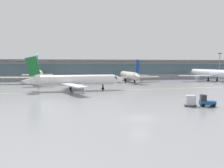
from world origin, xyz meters
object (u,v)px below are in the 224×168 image
(baggage_tug, at_px, (206,101))
(gate_airplane_1, at_px, (38,75))
(gate_airplane_2, at_px, (129,75))
(cargo_dolly_lead, at_px, (190,100))
(apron_light_mast_1, at_px, (219,64))
(taxiing_regional_jet, at_px, (76,80))
(gate_airplane_3, at_px, (211,73))

(baggage_tug, bearing_deg, gate_airplane_1, 139.71)
(gate_airplane_2, relative_size, cargo_dolly_lead, 11.28)
(baggage_tug, height_order, apron_light_mast_1, apron_light_mast_1)
(gate_airplane_1, distance_m, cargo_dolly_lead, 64.35)
(taxiing_regional_jet, bearing_deg, gate_airplane_1, 112.64)
(baggage_tug, xyz_separation_m, apron_light_mast_1, (53.40, 68.13, 6.39))
(gate_airplane_2, relative_size, baggage_tug, 9.68)
(gate_airplane_3, bearing_deg, apron_light_mast_1, -49.72)
(taxiing_regional_jet, bearing_deg, gate_airplane_2, 45.94)
(gate_airplane_3, relative_size, baggage_tug, 11.56)
(gate_airplane_3, height_order, apron_light_mast_1, apron_light_mast_1)
(baggage_tug, bearing_deg, gate_airplane_3, 72.56)
(gate_airplane_2, distance_m, apron_light_mast_1, 53.54)
(gate_airplane_1, height_order, baggage_tug, gate_airplane_1)
(gate_airplane_2, height_order, cargo_dolly_lead, gate_airplane_2)
(baggage_tug, distance_m, cargo_dolly_lead, 2.71)
(cargo_dolly_lead, bearing_deg, gate_airplane_3, 70.37)
(cargo_dolly_lead, height_order, apron_light_mast_1, apron_light_mast_1)
(gate_airplane_3, xyz_separation_m, taxiing_regional_jet, (-60.12, -25.33, -0.44))
(gate_airplane_1, distance_m, taxiing_regional_jet, 30.72)
(cargo_dolly_lead, xyz_separation_m, apron_light_mast_1, (55.97, 67.29, 6.23))
(cargo_dolly_lead, bearing_deg, gate_airplane_1, 138.15)
(apron_light_mast_1, bearing_deg, baggage_tug, -128.09)
(gate_airplane_2, xyz_separation_m, apron_light_mast_1, (51.80, 12.76, 4.48))
(gate_airplane_3, distance_m, cargo_dolly_lead, 67.44)
(gate_airplane_2, bearing_deg, baggage_tug, 178.46)
(gate_airplane_1, bearing_deg, baggage_tug, -153.94)
(gate_airplane_2, xyz_separation_m, cargo_dolly_lead, (-4.16, -54.53, -1.75))
(taxiing_regional_jet, distance_m, cargo_dolly_lead, 33.82)
(gate_airplane_2, relative_size, apron_light_mast_1, 2.13)
(gate_airplane_2, height_order, baggage_tug, gate_airplane_2)
(gate_airplane_3, distance_m, baggage_tug, 66.58)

